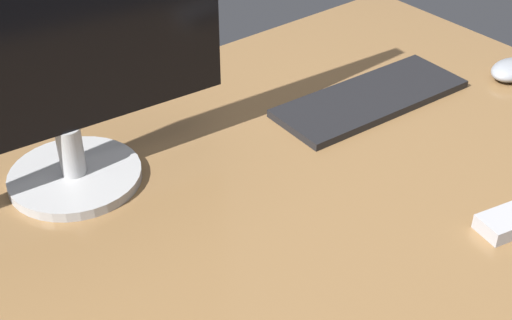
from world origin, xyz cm
name	(u,v)px	position (x,y,z in cm)	size (l,w,h in cm)	color
desk	(263,184)	(0.00, 0.00, 1.00)	(140.00, 84.00, 2.00)	olive
monitor	(49,31)	(-23.04, 17.63, 27.24)	(51.98, 20.43, 47.98)	#B8B8B8
keyboard	(371,98)	(30.38, 6.29, 2.70)	(37.04, 13.68, 1.39)	black
computer_mouse	(511,70)	(58.21, -3.96, 3.69)	(9.78, 6.52, 3.38)	#999EA5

